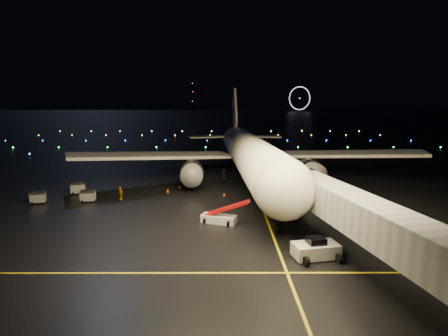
{
  "coord_description": "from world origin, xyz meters",
  "views": [
    {
      "loc": [
        6.63,
        -37.28,
        13.92
      ],
      "look_at": [
        6.75,
        12.0,
        5.0
      ],
      "focal_mm": 28.0,
      "sensor_mm": 36.0,
      "label": 1
    }
  ],
  "objects_px": {
    "airliner": "(247,132)",
    "baggage_cart_0": "(88,196)",
    "crew_c": "(120,193)",
    "baggage_cart_2": "(38,197)",
    "pushback_tug": "(316,248)",
    "baggage_cart_1": "(78,188)",
    "belt_loader": "(219,211)"
  },
  "relations": [
    {
      "from": "airliner",
      "to": "baggage_cart_0",
      "type": "distance_m",
      "value": 29.63
    },
    {
      "from": "airliner",
      "to": "crew_c",
      "type": "distance_m",
      "value": 25.52
    },
    {
      "from": "baggage_cart_2",
      "to": "pushback_tug",
      "type": "bearing_deg",
      "value": -45.81
    },
    {
      "from": "crew_c",
      "to": "baggage_cart_2",
      "type": "bearing_deg",
      "value": -126.83
    },
    {
      "from": "baggage_cart_2",
      "to": "baggage_cart_1",
      "type": "bearing_deg",
      "value": 39.62
    },
    {
      "from": "baggage_cart_2",
      "to": "crew_c",
      "type": "bearing_deg",
      "value": -9.19
    },
    {
      "from": "airliner",
      "to": "baggage_cart_2",
      "type": "xyz_separation_m",
      "value": [
        -31.09,
        -15.8,
        -8.18
      ]
    },
    {
      "from": "pushback_tug",
      "to": "baggage_cart_0",
      "type": "bearing_deg",
      "value": 134.49
    },
    {
      "from": "crew_c",
      "to": "baggage_cart_2",
      "type": "relative_size",
      "value": 0.97
    },
    {
      "from": "airliner",
      "to": "pushback_tug",
      "type": "distance_m",
      "value": 35.29
    },
    {
      "from": "airliner",
      "to": "baggage_cart_2",
      "type": "relative_size",
      "value": 32.14
    },
    {
      "from": "airliner",
      "to": "baggage_cart_2",
      "type": "height_order",
      "value": "airliner"
    },
    {
      "from": "belt_loader",
      "to": "baggage_cart_0",
      "type": "bearing_deg",
      "value": 173.38
    },
    {
      "from": "belt_loader",
      "to": "baggage_cart_1",
      "type": "relative_size",
      "value": 2.83
    },
    {
      "from": "pushback_tug",
      "to": "baggage_cart_0",
      "type": "xyz_separation_m",
      "value": [
        -28.27,
        19.14,
        -0.15
      ]
    },
    {
      "from": "crew_c",
      "to": "baggage_cart_1",
      "type": "height_order",
      "value": "crew_c"
    },
    {
      "from": "baggage_cart_0",
      "to": "belt_loader",
      "type": "bearing_deg",
      "value": -32.2
    },
    {
      "from": "airliner",
      "to": "pushback_tug",
      "type": "height_order",
      "value": "airliner"
    },
    {
      "from": "pushback_tug",
      "to": "crew_c",
      "type": "distance_m",
      "value": 31.18
    },
    {
      "from": "baggage_cart_0",
      "to": "baggage_cart_1",
      "type": "distance_m",
      "value": 5.81
    },
    {
      "from": "belt_loader",
      "to": "baggage_cart_0",
      "type": "relative_size",
      "value": 3.12
    },
    {
      "from": "baggage_cart_2",
      "to": "airliner",
      "type": "bearing_deg",
      "value": 8.67
    },
    {
      "from": "pushback_tug",
      "to": "baggage_cart_1",
      "type": "bearing_deg",
      "value": 131.6
    },
    {
      "from": "baggage_cart_1",
      "to": "baggage_cart_2",
      "type": "xyz_separation_m",
      "value": [
        -3.47,
        -5.53,
        -0.08
      ]
    },
    {
      "from": "airliner",
      "to": "baggage_cart_1",
      "type": "xyz_separation_m",
      "value": [
        -27.62,
        -10.27,
        -8.1
      ]
    },
    {
      "from": "baggage_cart_0",
      "to": "baggage_cart_2",
      "type": "xyz_separation_m",
      "value": [
        -6.87,
        -0.82,
        0.01
      ]
    },
    {
      "from": "airliner",
      "to": "pushback_tug",
      "type": "xyz_separation_m",
      "value": [
        4.05,
        -34.13,
        -8.04
      ]
    },
    {
      "from": "belt_loader",
      "to": "baggage_cart_1",
      "type": "xyz_separation_m",
      "value": [
        -22.63,
        14.08,
        -0.57
      ]
    },
    {
      "from": "pushback_tug",
      "to": "belt_loader",
      "type": "xyz_separation_m",
      "value": [
        -9.04,
        9.77,
        0.5
      ]
    },
    {
      "from": "crew_c",
      "to": "baggage_cart_1",
      "type": "bearing_deg",
      "value": -161.25
    },
    {
      "from": "baggage_cart_0",
      "to": "baggage_cart_1",
      "type": "relative_size",
      "value": 0.91
    },
    {
      "from": "pushback_tug",
      "to": "crew_c",
      "type": "relative_size",
      "value": 2.15
    }
  ]
}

